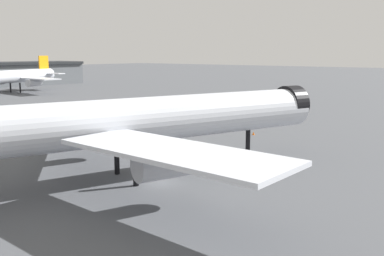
% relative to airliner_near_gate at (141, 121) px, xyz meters
% --- Properties ---
extents(ground, '(900.00, 900.00, 0.00)m').
position_rel_airliner_near_gate_xyz_m(ground, '(-0.50, -3.64, -7.35)').
color(ground, '#4C4F54').
extents(airliner_near_gate, '(58.23, 51.94, 16.68)m').
position_rel_airliner_near_gate_xyz_m(airliner_near_gate, '(0.00, 0.00, 0.00)').
color(airliner_near_gate, silver).
rests_on(airliner_near_gate, ground).
extents(airliner_far_taxiway, '(49.90, 44.73, 14.64)m').
position_rel_airliner_near_gate_xyz_m(airliner_far_taxiway, '(52.61, 124.71, -0.89)').
color(airliner_far_taxiway, silver).
rests_on(airliner_far_taxiway, ground).
extents(traffic_cone_wingtip, '(0.51, 0.51, 0.64)m').
position_rel_airliner_near_gate_xyz_m(traffic_cone_wingtip, '(34.28, 3.40, -7.03)').
color(traffic_cone_wingtip, '#F2600C').
rests_on(traffic_cone_wingtip, ground).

